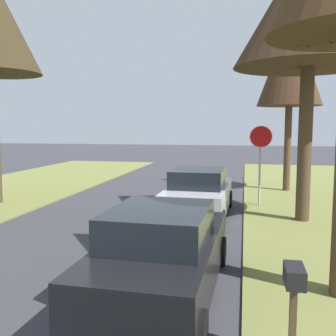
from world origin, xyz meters
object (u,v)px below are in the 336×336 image
object	(u,v)px
street_tree_right_far	(290,61)
curbside_mailbox	(294,288)
stop_sign_far	(260,148)
street_tree_right_mid_b	(310,2)
parked_sedan_black	(162,255)
parked_sedan_silver	(199,194)

from	to	relation	value
street_tree_right_far	curbside_mailbox	bearing A→B (deg)	-95.49
stop_sign_far	street_tree_right_mid_b	bearing A→B (deg)	-59.48
street_tree_right_far	curbside_mailbox	distance (m)	14.20
stop_sign_far	parked_sedan_black	xyz separation A→B (m)	(-1.92, -7.95, -1.42)
street_tree_right_mid_b	parked_sedan_silver	size ratio (longest dim) A/B	1.89
stop_sign_far	street_tree_right_mid_b	world-z (taller)	street_tree_right_mid_b
parked_sedan_silver	parked_sedan_black	bearing A→B (deg)	-89.34
stop_sign_far	curbside_mailbox	distance (m)	9.79
stop_sign_far	street_tree_right_mid_b	size ratio (longest dim) A/B	0.35
street_tree_right_far	parked_sedan_black	size ratio (longest dim) A/B	1.75
stop_sign_far	street_tree_right_far	bearing A→B (deg)	69.91
parked_sedan_black	curbside_mailbox	xyz separation A→B (m)	(1.96, -1.78, 0.33)
stop_sign_far	parked_sedan_black	distance (m)	8.30
parked_sedan_silver	street_tree_right_far	bearing A→B (deg)	59.35
parked_sedan_black	parked_sedan_silver	distance (m)	5.97
parked_sedan_black	curbside_mailbox	distance (m)	2.67
street_tree_right_far	parked_sedan_silver	bearing A→B (deg)	-120.65
stop_sign_far	parked_sedan_black	world-z (taller)	stop_sign_far
street_tree_right_mid_b	parked_sedan_black	bearing A→B (deg)	-118.09
street_tree_right_far	stop_sign_far	bearing A→B (deg)	-110.09
parked_sedan_silver	curbside_mailbox	distance (m)	8.02
street_tree_right_mid_b	parked_sedan_silver	distance (m)	6.62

